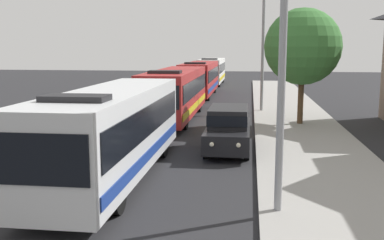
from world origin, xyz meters
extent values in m
cube|color=silver|center=(-1.30, 10.73, 1.70)|extent=(2.50, 10.88, 2.70)
cube|color=black|center=(-0.03, 10.73, 2.05)|extent=(0.04, 10.01, 1.00)
cube|color=black|center=(-2.57, 10.73, 2.05)|extent=(0.04, 10.01, 1.00)
cube|color=black|center=(-1.30, 5.27, 2.00)|extent=(2.30, 0.04, 1.20)
cube|color=navy|center=(-0.02, 10.73, 0.90)|extent=(0.03, 10.33, 0.36)
cube|color=black|center=(-1.30, 7.47, 3.13)|extent=(1.75, 0.90, 0.16)
cylinder|color=black|center=(-0.20, 7.36, 0.50)|extent=(0.28, 1.00, 1.00)
cylinder|color=black|center=(-2.40, 7.36, 0.50)|extent=(0.28, 1.00, 1.00)
cylinder|color=black|center=(-0.20, 13.72, 0.50)|extent=(0.28, 1.00, 1.00)
cylinder|color=black|center=(-2.40, 13.72, 0.50)|extent=(0.28, 1.00, 1.00)
cube|color=maroon|center=(-1.30, 23.60, 1.70)|extent=(2.50, 11.62, 2.70)
cube|color=black|center=(-0.03, 23.60, 2.05)|extent=(0.04, 10.69, 1.00)
cube|color=black|center=(-2.57, 23.60, 2.05)|extent=(0.04, 10.69, 1.00)
cube|color=black|center=(-1.30, 17.78, 2.00)|extent=(2.30, 0.04, 1.20)
cube|color=gold|center=(-0.02, 23.60, 0.90)|extent=(0.03, 11.03, 0.36)
cube|color=black|center=(-1.30, 20.12, 3.13)|extent=(1.75, 0.90, 0.16)
cylinder|color=black|center=(-0.20, 20.00, 0.50)|extent=(0.28, 1.00, 1.00)
cylinder|color=black|center=(-2.40, 20.00, 0.50)|extent=(0.28, 1.00, 1.00)
cylinder|color=black|center=(-0.20, 26.80, 0.50)|extent=(0.28, 1.00, 1.00)
cylinder|color=black|center=(-2.40, 26.80, 0.50)|extent=(0.28, 1.00, 1.00)
cube|color=maroon|center=(-1.30, 37.03, 1.70)|extent=(2.50, 11.42, 2.70)
cube|color=black|center=(-0.03, 37.03, 2.05)|extent=(0.04, 10.51, 1.00)
cube|color=black|center=(-2.57, 37.03, 2.05)|extent=(0.04, 10.51, 1.00)
cube|color=black|center=(-1.30, 31.30, 2.00)|extent=(2.30, 0.04, 1.20)
cube|color=navy|center=(-0.02, 37.03, 0.90)|extent=(0.03, 10.85, 0.36)
cube|color=black|center=(-1.30, 33.61, 3.13)|extent=(1.75, 0.90, 0.16)
cylinder|color=black|center=(-0.20, 33.49, 0.50)|extent=(0.28, 1.00, 1.00)
cylinder|color=black|center=(-2.40, 33.49, 0.50)|extent=(0.28, 1.00, 1.00)
cylinder|color=black|center=(-0.20, 40.17, 0.50)|extent=(0.28, 1.00, 1.00)
cylinder|color=black|center=(-2.40, 40.17, 0.50)|extent=(0.28, 1.00, 1.00)
cube|color=silver|center=(-1.30, 50.11, 1.70)|extent=(2.50, 10.66, 2.70)
cube|color=black|center=(-0.03, 50.11, 2.05)|extent=(0.04, 9.81, 1.00)
cube|color=black|center=(-2.57, 50.11, 2.05)|extent=(0.04, 9.81, 1.00)
cube|color=black|center=(-1.30, 44.76, 2.00)|extent=(2.30, 0.04, 1.20)
cube|color=gold|center=(-0.02, 50.11, 0.90)|extent=(0.03, 10.13, 0.36)
cube|color=black|center=(-1.30, 46.92, 3.13)|extent=(1.75, 0.90, 0.16)
cylinder|color=black|center=(-0.20, 46.81, 0.50)|extent=(0.28, 1.00, 1.00)
cylinder|color=black|center=(-2.40, 46.81, 0.50)|extent=(0.28, 1.00, 1.00)
cylinder|color=black|center=(-0.20, 53.05, 0.50)|extent=(0.28, 1.00, 1.00)
cylinder|color=black|center=(-2.40, 53.05, 0.50)|extent=(0.28, 1.00, 1.00)
cube|color=black|center=(2.40, 15.23, 0.70)|extent=(1.84, 4.87, 0.80)
cube|color=black|center=(2.40, 15.38, 1.50)|extent=(1.62, 2.82, 0.80)
cube|color=black|center=(2.40, 15.38, 1.50)|extent=(1.66, 2.92, 0.44)
sphere|color=#F9EFCC|center=(1.89, 12.78, 0.80)|extent=(0.18, 0.18, 0.18)
sphere|color=#F9EFCC|center=(2.91, 12.78, 0.80)|extent=(0.18, 0.18, 0.18)
cylinder|color=black|center=(1.58, 13.72, 0.35)|extent=(0.22, 0.70, 0.70)
cylinder|color=black|center=(3.22, 13.72, 0.35)|extent=(0.22, 0.70, 0.70)
cylinder|color=black|center=(1.58, 16.74, 0.35)|extent=(0.22, 0.70, 0.70)
cylinder|color=black|center=(3.22, 16.74, 0.35)|extent=(0.22, 0.70, 0.70)
cylinder|color=gray|center=(4.10, 7.82, 4.13)|extent=(0.20, 0.20, 7.96)
cylinder|color=gray|center=(4.10, 27.14, 4.37)|extent=(0.20, 0.20, 8.43)
cylinder|color=#4C3823|center=(6.16, 21.96, 1.47)|extent=(0.32, 0.32, 2.63)
sphere|color=#387033|center=(6.16, 21.96, 4.49)|extent=(4.27, 4.27, 4.27)
camera|label=1|loc=(3.30, -3.84, 4.47)|focal=41.87mm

